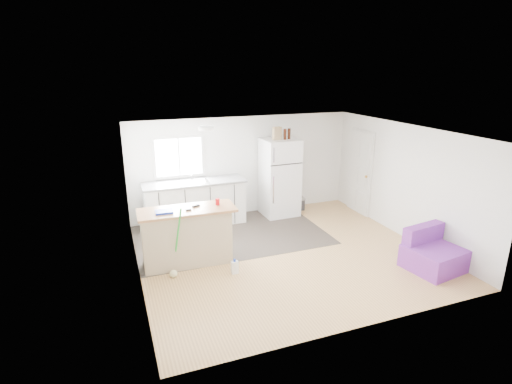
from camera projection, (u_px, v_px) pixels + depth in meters
room at (286, 196)px, 7.49m from camera, size 5.51×5.01×2.41m
vinyl_zone at (231, 235)px, 8.72m from camera, size 4.05×2.50×0.00m
window at (179, 157)px, 9.08m from camera, size 1.18×0.06×0.98m
interior_door at (360, 173)px, 9.84m from camera, size 0.11×0.92×2.10m
ceiling_fixture at (206, 128)px, 7.81m from camera, size 0.30×0.30×0.07m
kitchen_cabinets at (195, 203)px, 9.17m from camera, size 2.32×0.72×1.33m
peninsula at (187, 236)px, 7.32m from camera, size 1.76×0.72×1.07m
refrigerator at (280, 177)px, 9.70m from camera, size 0.85×0.81×1.88m
cooler at (295, 203)px, 10.22m from camera, size 0.44×0.31×0.33m
purple_seat at (432, 254)px, 7.22m from camera, size 1.01×0.97×0.74m
cleaner_jug at (235, 267)px, 7.07m from camera, size 0.13×0.09×0.27m
mop at (175, 264)px, 6.95m from camera, size 0.28×0.34×1.26m
red_cup at (218, 202)px, 7.37m from camera, size 0.08×0.08×0.12m
blue_tray at (164, 212)px, 6.98m from camera, size 0.31×0.23×0.04m
tool_a at (196, 206)px, 7.29m from camera, size 0.15×0.10×0.03m
tool_b at (188, 210)px, 7.09m from camera, size 0.10×0.04×0.03m
cardboard_box at (277, 133)px, 9.29m from camera, size 0.21×0.13×0.30m
bottle_left at (285, 134)px, 9.32m from camera, size 0.09×0.09×0.25m
bottle_right at (289, 134)px, 9.40m from camera, size 0.08×0.08×0.25m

